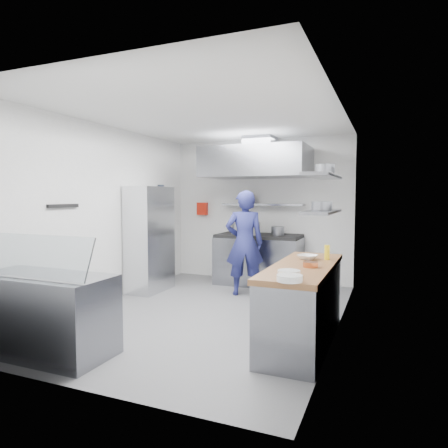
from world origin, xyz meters
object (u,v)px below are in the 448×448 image
at_px(gas_range, 259,261).
at_px(wire_rack, 150,239).
at_px(chef, 245,243).
at_px(display_case, 45,314).

bearing_deg(gas_range, wire_rack, -142.73).
height_order(chef, display_case, chef).
xyz_separation_m(chef, display_case, (-1.12, -3.23, -0.46)).
xyz_separation_m(gas_range, display_case, (-1.10, -4.10, -0.03)).
xyz_separation_m(gas_range, chef, (0.02, -0.87, 0.44)).
relative_size(wire_rack, display_case, 1.23).
height_order(wire_rack, display_case, wire_rack).
relative_size(gas_range, wire_rack, 0.86).
relative_size(gas_range, display_case, 1.07).
bearing_deg(gas_range, display_case, -105.02).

